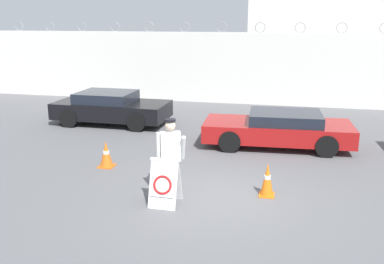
{
  "coord_description": "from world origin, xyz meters",
  "views": [
    {
      "loc": [
        1.48,
        -8.93,
        3.92
      ],
      "look_at": [
        -0.76,
        0.72,
        1.28
      ],
      "focal_mm": 40.0,
      "sensor_mm": 36.0,
      "label": 1
    }
  ],
  "objects_px": {
    "parked_car_rear_sedan": "(279,128)",
    "traffic_cone_mid": "(267,180)",
    "barricade_sign": "(165,182)",
    "parked_car_front_coupe": "(111,107)",
    "traffic_cone_near": "(106,154)",
    "security_guard": "(171,154)"
  },
  "relations": [
    {
      "from": "traffic_cone_near",
      "to": "parked_car_front_coupe",
      "type": "relative_size",
      "value": 0.17
    },
    {
      "from": "parked_car_front_coupe",
      "to": "security_guard",
      "type": "bearing_deg",
      "value": -55.67
    },
    {
      "from": "barricade_sign",
      "to": "parked_car_front_coupe",
      "type": "bearing_deg",
      "value": 122.57
    },
    {
      "from": "traffic_cone_near",
      "to": "traffic_cone_mid",
      "type": "bearing_deg",
      "value": -13.11
    },
    {
      "from": "parked_car_rear_sedan",
      "to": "barricade_sign",
      "type": "bearing_deg",
      "value": 62.93
    },
    {
      "from": "security_guard",
      "to": "traffic_cone_mid",
      "type": "distance_m",
      "value": 2.27
    },
    {
      "from": "security_guard",
      "to": "traffic_cone_near",
      "type": "xyz_separation_m",
      "value": [
        -2.26,
        1.51,
        -0.66
      ]
    },
    {
      "from": "parked_car_front_coupe",
      "to": "parked_car_rear_sedan",
      "type": "xyz_separation_m",
      "value": [
        6.35,
        -1.64,
        -0.05
      ]
    },
    {
      "from": "parked_car_front_coupe",
      "to": "parked_car_rear_sedan",
      "type": "distance_m",
      "value": 6.56
    },
    {
      "from": "security_guard",
      "to": "traffic_cone_mid",
      "type": "bearing_deg",
      "value": -6.93
    },
    {
      "from": "barricade_sign",
      "to": "parked_car_rear_sedan",
      "type": "relative_size",
      "value": 0.22
    },
    {
      "from": "barricade_sign",
      "to": "traffic_cone_near",
      "type": "xyz_separation_m",
      "value": [
        -2.26,
        2.01,
        -0.16
      ]
    },
    {
      "from": "traffic_cone_near",
      "to": "traffic_cone_mid",
      "type": "relative_size",
      "value": 0.91
    },
    {
      "from": "traffic_cone_near",
      "to": "barricade_sign",
      "type": "bearing_deg",
      "value": -41.67
    },
    {
      "from": "security_guard",
      "to": "parked_car_front_coupe",
      "type": "xyz_separation_m",
      "value": [
        -4.12,
        6.17,
        -0.37
      ]
    },
    {
      "from": "barricade_sign",
      "to": "security_guard",
      "type": "relative_size",
      "value": 0.58
    },
    {
      "from": "traffic_cone_near",
      "to": "parked_car_front_coupe",
      "type": "height_order",
      "value": "parked_car_front_coupe"
    },
    {
      "from": "parked_car_rear_sedan",
      "to": "traffic_cone_near",
      "type": "bearing_deg",
      "value": 30.77
    },
    {
      "from": "parked_car_rear_sedan",
      "to": "traffic_cone_mid",
      "type": "bearing_deg",
      "value": 85.36
    },
    {
      "from": "parked_car_rear_sedan",
      "to": "security_guard",
      "type": "bearing_deg",
      "value": 60.64
    },
    {
      "from": "security_guard",
      "to": "parked_car_rear_sedan",
      "type": "relative_size",
      "value": 0.39
    },
    {
      "from": "barricade_sign",
      "to": "traffic_cone_near",
      "type": "relative_size",
      "value": 1.46
    }
  ]
}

